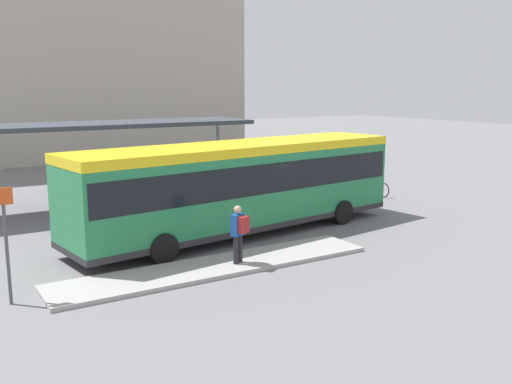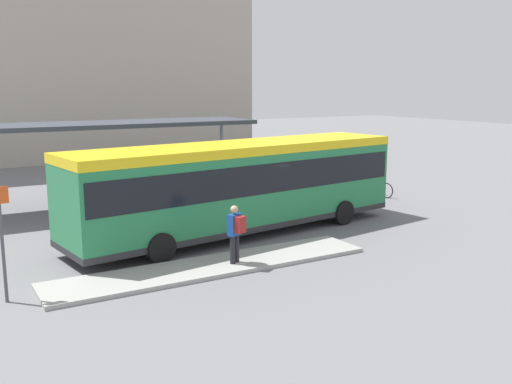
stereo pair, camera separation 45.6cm
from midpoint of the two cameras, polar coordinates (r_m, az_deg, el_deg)
ground_plane at (r=19.97m, az=-2.16°, el=-4.20°), size 120.00×120.00×0.00m
curb_island at (r=16.28m, az=-4.77°, el=-7.45°), size 9.45×1.80×0.12m
city_bus at (r=19.58m, az=-2.18°, el=1.06°), size 12.57×4.23×3.17m
pedestrian_waiting at (r=16.08m, az=-2.53°, el=-3.88°), size 0.50×0.53×1.67m
bicycle_green at (r=27.20m, az=11.31°, el=0.36°), size 0.48×1.66×0.72m
bicycle_red at (r=28.01m, az=10.59°, el=0.63°), size 0.48×1.57×0.68m
bicycle_orange at (r=28.55m, az=9.29°, el=0.89°), size 0.48×1.63×0.71m
station_shelter at (r=24.93m, az=-15.40°, el=6.43°), size 12.60×3.44×3.58m
potted_planter_near_shelter at (r=24.62m, az=-1.87°, el=0.24°), size 0.90×0.90×1.30m
platform_sign at (r=14.54m, az=-24.54°, el=-4.44°), size 0.44×0.08×2.80m
station_building at (r=44.88m, az=-20.24°, el=15.76°), size 25.93×10.67×19.28m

